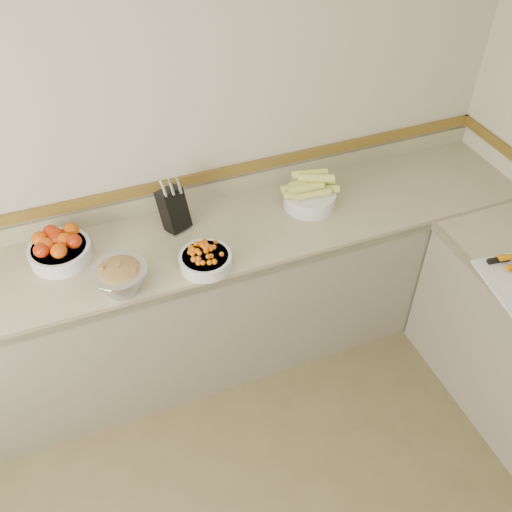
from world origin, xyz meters
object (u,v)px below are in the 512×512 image
object	(u,v)px
knife_block	(173,208)
rhubarb_bowl	(120,276)
tomato_bowl	(59,248)
cherry_tomato_bowl	(205,259)
corn_bowl	(310,194)

from	to	relation	value
knife_block	rhubarb_bowl	xyz separation A→B (m)	(-0.35, -0.35, -0.04)
knife_block	tomato_bowl	bearing A→B (deg)	-176.38
cherry_tomato_bowl	rhubarb_bowl	world-z (taller)	rhubarb_bowl
knife_block	tomato_bowl	world-z (taller)	knife_block
corn_bowl	cherry_tomato_bowl	bearing A→B (deg)	-159.26
cherry_tomato_bowl	rhubarb_bowl	xyz separation A→B (m)	(-0.41, -0.01, 0.03)
corn_bowl	rhubarb_bowl	world-z (taller)	corn_bowl
tomato_bowl	rhubarb_bowl	world-z (taller)	rhubarb_bowl
tomato_bowl	cherry_tomato_bowl	size ratio (longest dim) A/B	1.17
rhubarb_bowl	cherry_tomato_bowl	bearing A→B (deg)	0.77
cherry_tomato_bowl	rhubarb_bowl	bearing A→B (deg)	-179.23
cherry_tomato_bowl	corn_bowl	size ratio (longest dim) A/B	0.82
knife_block	corn_bowl	world-z (taller)	knife_block
cherry_tomato_bowl	rhubarb_bowl	distance (m)	0.41
knife_block	tomato_bowl	xyz separation A→B (m)	(-0.59, -0.04, -0.05)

